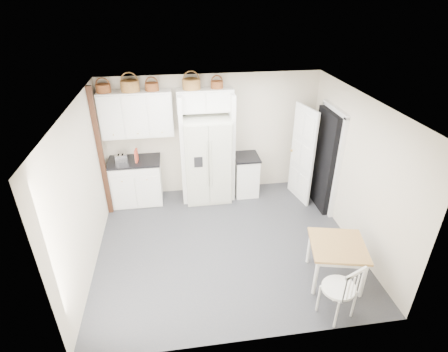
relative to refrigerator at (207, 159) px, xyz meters
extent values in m
plane|color=#33353E|center=(0.15, -1.66, -0.91)|extent=(4.50, 4.50, 0.00)
plane|color=white|center=(0.15, -1.66, 1.69)|extent=(4.50, 4.50, 0.00)
plane|color=beige|center=(0.15, 0.34, 0.39)|extent=(4.50, 0.00, 4.50)
plane|color=beige|center=(-2.10, -1.66, 0.39)|extent=(0.00, 4.00, 4.00)
plane|color=beige|center=(2.40, -1.66, 0.39)|extent=(0.00, 4.00, 4.00)
cube|color=beige|center=(0.00, 0.00, 0.00)|extent=(0.94, 0.75, 1.81)
cube|color=white|center=(-1.50, 0.04, -0.44)|extent=(1.01, 0.64, 0.94)
cube|color=white|center=(0.85, 0.04, -0.47)|extent=(0.49, 0.59, 0.86)
cube|color=brown|center=(1.69, -2.75, -0.57)|extent=(0.97, 0.97, 0.68)
cube|color=white|center=(1.43, -3.41, -0.41)|extent=(0.62, 0.60, 0.99)
cube|color=black|center=(-1.50, 0.04, 0.05)|extent=(1.05, 0.68, 0.04)
cube|color=black|center=(0.85, 0.04, -0.02)|extent=(0.53, 0.63, 0.04)
cube|color=silver|center=(-1.74, -0.02, 0.15)|extent=(0.25, 0.17, 0.16)
cube|color=#B53923|center=(-1.43, -0.04, 0.20)|extent=(0.06, 0.18, 0.26)
cube|color=#EFE4C1|center=(-1.44, -0.04, 0.20)|extent=(0.06, 0.17, 0.25)
cylinder|color=#5B3014|center=(-1.90, 0.17, 1.52)|extent=(0.27, 0.27, 0.15)
cylinder|color=brown|center=(-1.41, 0.17, 1.55)|extent=(0.35, 0.35, 0.21)
cylinder|color=#5B3014|center=(-1.00, 0.17, 1.52)|extent=(0.26, 0.26, 0.15)
cylinder|color=brown|center=(-0.25, 0.17, 1.54)|extent=(0.35, 0.35, 0.20)
cylinder|color=#5B3014|center=(0.24, 0.17, 1.51)|extent=(0.24, 0.24, 0.14)
cube|color=white|center=(-1.35, 0.17, 0.99)|extent=(1.40, 0.34, 0.90)
cube|color=white|center=(0.00, 0.17, 1.22)|extent=(1.12, 0.34, 0.45)
cube|color=white|center=(-0.51, 0.04, 0.24)|extent=(0.08, 0.60, 2.30)
cube|color=white|center=(0.51, 0.04, 0.24)|extent=(0.08, 0.60, 2.30)
cube|color=#35180F|center=(-2.05, -0.31, 0.39)|extent=(0.09, 0.09, 2.60)
cube|color=black|center=(2.31, -0.66, 0.12)|extent=(0.18, 0.85, 2.05)
cube|color=white|center=(1.95, -0.32, 0.12)|extent=(0.21, 0.79, 2.05)
camera|label=1|loc=(-0.62, -6.58, 3.19)|focal=28.00mm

